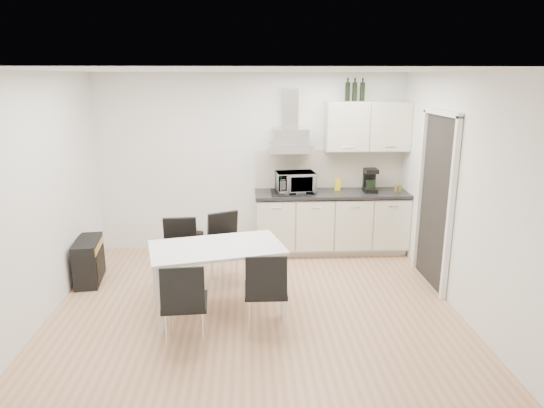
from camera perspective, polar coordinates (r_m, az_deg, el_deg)
The scene contains 15 objects.
ground at distance 5.67m, azimuth -2.03°, elevation -11.84°, with size 4.50×4.50×0.00m, color tan.
wall_back at distance 7.17m, azimuth -2.40°, elevation 4.83°, with size 4.50×0.10×2.60m, color silver.
wall_front at distance 3.31m, azimuth -1.63°, elevation -7.23°, with size 4.50×0.10×2.60m, color silver.
wall_left at distance 5.65m, azimuth -25.60°, elevation 0.65°, with size 0.10×4.00×2.60m, color silver.
wall_right at distance 5.71m, azimuth 21.07°, elevation 1.24°, with size 0.10×4.00×2.60m, color silver.
ceiling at distance 5.07m, azimuth -2.30°, elevation 15.46°, with size 4.50×4.50×0.00m, color white.
doorway at distance 6.24m, azimuth 18.53°, elevation 0.20°, with size 0.08×1.04×2.10m, color white.
kitchenette at distance 7.12m, azimuth 7.25°, elevation 0.79°, with size 2.22×0.64×2.52m.
dining_table at distance 5.35m, azimuth -6.53°, elevation -5.76°, with size 1.57×1.12×0.75m.
chair_far_left at distance 5.96m, azimuth -10.77°, elevation -6.13°, with size 0.44×0.50×0.88m, color black, non-canonical shape.
chair_far_right at distance 6.12m, azimuth -5.06°, elevation -5.32°, with size 0.44×0.50×0.88m, color black, non-canonical shape.
chair_near_left at distance 4.79m, azimuth -10.20°, elevation -11.44°, with size 0.44×0.50×0.88m, color black, non-canonical shape.
chair_near_right at distance 4.96m, azimuth -0.75°, elevation -10.23°, with size 0.44×0.50×0.88m, color black, non-canonical shape.
guitar_amp at distance 6.60m, azimuth -20.75°, elevation -6.25°, with size 0.36×0.69×0.55m.
floor_speaker at distance 7.41m, azimuth -8.86°, elevation -4.30°, with size 0.17×0.15×0.28m, color black.
Camera 1 is at (-0.06, -5.07, 2.54)m, focal length 32.00 mm.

